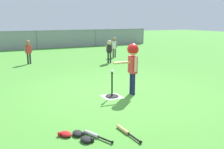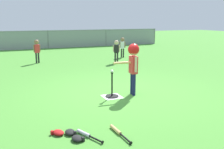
% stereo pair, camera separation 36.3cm
% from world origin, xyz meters
% --- Properties ---
extents(ground_plane, '(60.00, 60.00, 0.00)m').
position_xyz_m(ground_plane, '(0.00, 0.00, 0.00)').
color(ground_plane, '#478C33').
extents(home_plate, '(0.44, 0.44, 0.01)m').
position_xyz_m(home_plate, '(-0.26, -0.28, 0.00)').
color(home_plate, white).
rests_on(home_plate, ground_plane).
extents(batting_tee, '(0.32, 0.32, 0.60)m').
position_xyz_m(batting_tee, '(-0.26, -0.28, 0.09)').
color(batting_tee, black).
rests_on(batting_tee, ground_plane).
extents(baseball_on_tee, '(0.07, 0.07, 0.07)m').
position_xyz_m(baseball_on_tee, '(-0.26, -0.28, 0.63)').
color(baseball_on_tee, white).
rests_on(baseball_on_tee, batting_tee).
extents(batter_child, '(0.65, 0.36, 1.26)m').
position_xyz_m(batter_child, '(0.28, -0.33, 0.90)').
color(batter_child, '#191E4C').
rests_on(batter_child, ground_plane).
extents(fielder_deep_right, '(0.27, 0.19, 0.97)m').
position_xyz_m(fielder_deep_right, '(1.79, 4.03, 0.63)').
color(fielder_deep_right, '#262626').
rests_on(fielder_deep_right, ground_plane).
extents(fielder_near_left, '(0.26, 0.19, 0.97)m').
position_xyz_m(fielder_near_left, '(2.72, 5.39, 0.62)').
color(fielder_near_left, '#262626').
rests_on(fielder_near_left, ground_plane).
extents(fielder_deep_left, '(0.29, 0.20, 1.00)m').
position_xyz_m(fielder_deep_left, '(-1.32, 5.33, 0.64)').
color(fielder_deep_left, '#262626').
rests_on(fielder_deep_left, ground_plane).
extents(spare_bat_silver, '(0.28, 0.56, 0.06)m').
position_xyz_m(spare_bat_silver, '(-1.45, -2.04, 0.03)').
color(spare_bat_silver, silver).
rests_on(spare_bat_silver, ground_plane).
extents(spare_bat_wood, '(0.09, 0.68, 0.06)m').
position_xyz_m(spare_bat_wood, '(-0.95, -2.13, 0.03)').
color(spare_bat_wood, '#DBB266').
rests_on(spare_bat_wood, ground_plane).
extents(glove_by_plate, '(0.18, 0.23, 0.07)m').
position_xyz_m(glove_by_plate, '(-1.67, -1.87, 0.04)').
color(glove_by_plate, black).
rests_on(glove_by_plate, ground_plane).
extents(glove_near_bats, '(0.19, 0.24, 0.07)m').
position_xyz_m(glove_near_bats, '(-1.62, -2.12, 0.04)').
color(glove_near_bats, black).
rests_on(glove_near_bats, ground_plane).
extents(glove_tossed_aside, '(0.23, 0.26, 0.07)m').
position_xyz_m(glove_tossed_aside, '(-1.85, -1.80, 0.04)').
color(glove_tossed_aside, '#B21919').
rests_on(glove_tossed_aside, ground_plane).
extents(outfield_fence, '(16.06, 0.06, 1.15)m').
position_xyz_m(outfield_fence, '(0.00, 10.77, 0.62)').
color(outfield_fence, slate).
rests_on(outfield_fence, ground_plane).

